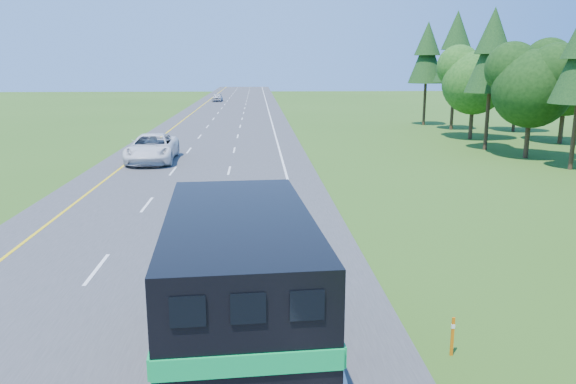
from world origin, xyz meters
name	(u,v)px	position (x,y,z in m)	size (l,w,h in m)	color
road	(214,145)	(0.00, 50.00, 0.02)	(15.00, 260.00, 0.04)	#38383A
lane_markings	(214,145)	(0.00, 50.00, 0.04)	(11.15, 260.00, 0.01)	yellow
horse_truck	(239,289)	(3.23, 12.90, 2.16)	(3.38, 9.12, 3.96)	black
white_suv	(152,148)	(-3.81, 41.89, 1.01)	(3.22, 6.99, 1.94)	silver
far_car	(217,97)	(-3.62, 108.91, 0.79)	(1.77, 4.39, 1.50)	#AEAEB5
delineator	(452,335)	(8.27, 13.69, 0.53)	(0.08, 0.04, 0.98)	#D5600B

